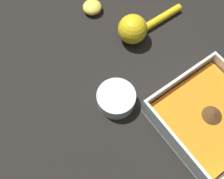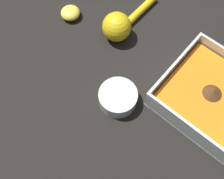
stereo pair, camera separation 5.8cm
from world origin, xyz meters
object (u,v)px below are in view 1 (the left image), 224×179
spice_bowl (116,99)px  square_dish (209,118)px  lemon_half (92,7)px  lemon_squeezer (136,28)px

spice_bowl → square_dish: bearing=131.7°
square_dish → lemon_half: size_ratio=4.09×
spice_bowl → lemon_half: size_ratio=1.70×
square_dish → lemon_half: bearing=-85.4°
square_dish → spice_bowl: bearing=-48.3°
lemon_squeezer → lemon_half: (0.04, -0.13, -0.02)m
lemon_squeezer → square_dish: bearing=87.7°
square_dish → spice_bowl: square_dish is taller
lemon_squeezer → lemon_half: 0.14m
lemon_squeezer → lemon_half: lemon_squeezer is taller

